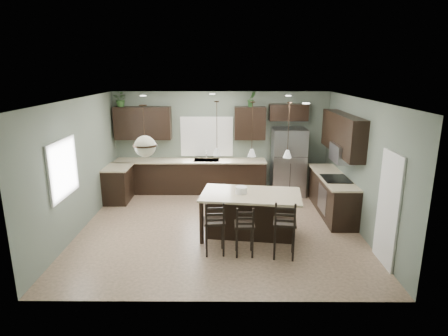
% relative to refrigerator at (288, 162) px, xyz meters
% --- Properties ---
extents(ground, '(6.00, 6.00, 0.00)m').
position_rel_refrigerator_xyz_m(ground, '(-1.86, -2.28, -0.93)').
color(ground, '#9E8466').
rests_on(ground, ground).
extents(pantry_door, '(0.04, 0.82, 2.04)m').
position_rel_refrigerator_xyz_m(pantry_door, '(1.12, -3.83, 0.09)').
color(pantry_door, white).
rests_on(pantry_door, ground).
extents(window_back, '(1.35, 0.02, 1.00)m').
position_rel_refrigerator_xyz_m(window_back, '(-2.26, 0.46, 0.62)').
color(window_back, white).
rests_on(window_back, room_shell).
extents(window_left, '(0.02, 1.10, 1.00)m').
position_rel_refrigerator_xyz_m(window_left, '(-4.84, -3.08, 0.62)').
color(window_left, white).
rests_on(window_left, room_shell).
extents(left_return_cabs, '(0.60, 0.90, 0.90)m').
position_rel_refrigerator_xyz_m(left_return_cabs, '(-4.56, -0.58, -0.48)').
color(left_return_cabs, black).
rests_on(left_return_cabs, ground).
extents(left_return_countertop, '(0.66, 0.96, 0.04)m').
position_rel_refrigerator_xyz_m(left_return_countertop, '(-4.54, -0.58, -0.01)').
color(left_return_countertop, beige).
rests_on(left_return_countertop, left_return_cabs).
extents(back_lower_cabs, '(4.20, 0.60, 0.90)m').
position_rel_refrigerator_xyz_m(back_lower_cabs, '(-2.71, 0.17, -0.48)').
color(back_lower_cabs, black).
rests_on(back_lower_cabs, ground).
extents(back_countertop, '(4.20, 0.66, 0.04)m').
position_rel_refrigerator_xyz_m(back_countertop, '(-2.71, 0.15, -0.01)').
color(back_countertop, beige).
rests_on(back_countertop, back_lower_cabs).
extents(sink_inset, '(0.70, 0.45, 0.01)m').
position_rel_refrigerator_xyz_m(sink_inset, '(-2.26, 0.15, 0.01)').
color(sink_inset, gray).
rests_on(sink_inset, back_countertop).
extents(faucet, '(0.02, 0.02, 0.28)m').
position_rel_refrigerator_xyz_m(faucet, '(-2.26, 0.12, 0.16)').
color(faucet, silver).
rests_on(faucet, back_countertop).
extents(back_upper_left, '(1.55, 0.34, 0.90)m').
position_rel_refrigerator_xyz_m(back_upper_left, '(-4.01, 0.30, 1.02)').
color(back_upper_left, black).
rests_on(back_upper_left, room_shell).
extents(back_upper_right, '(0.85, 0.34, 0.90)m').
position_rel_refrigerator_xyz_m(back_upper_right, '(-1.06, 0.30, 1.02)').
color(back_upper_right, black).
rests_on(back_upper_right, room_shell).
extents(fridge_header, '(1.05, 0.34, 0.45)m').
position_rel_refrigerator_xyz_m(fridge_header, '(-0.01, 0.30, 1.32)').
color(fridge_header, black).
rests_on(fridge_header, room_shell).
extents(right_lower_cabs, '(0.60, 2.35, 0.90)m').
position_rel_refrigerator_xyz_m(right_lower_cabs, '(0.84, -1.40, -0.48)').
color(right_lower_cabs, black).
rests_on(right_lower_cabs, ground).
extents(right_countertop, '(0.66, 2.35, 0.04)m').
position_rel_refrigerator_xyz_m(right_countertop, '(0.82, -1.40, -0.01)').
color(right_countertop, beige).
rests_on(right_countertop, right_lower_cabs).
extents(cooktop, '(0.58, 0.75, 0.02)m').
position_rel_refrigerator_xyz_m(cooktop, '(0.82, -1.68, 0.02)').
color(cooktop, black).
rests_on(cooktop, right_countertop).
extents(wall_oven_front, '(0.01, 0.72, 0.60)m').
position_rel_refrigerator_xyz_m(wall_oven_front, '(0.54, -1.68, -0.48)').
color(wall_oven_front, gray).
rests_on(wall_oven_front, right_lower_cabs).
extents(right_upper_cabs, '(0.34, 2.35, 0.90)m').
position_rel_refrigerator_xyz_m(right_upper_cabs, '(0.97, -1.40, 1.02)').
color(right_upper_cabs, black).
rests_on(right_upper_cabs, room_shell).
extents(microwave, '(0.40, 0.75, 0.40)m').
position_rel_refrigerator_xyz_m(microwave, '(0.92, -1.68, 0.62)').
color(microwave, gray).
rests_on(microwave, right_upper_cabs).
extents(refrigerator, '(0.90, 0.74, 1.85)m').
position_rel_refrigerator_xyz_m(refrigerator, '(0.00, 0.00, 0.00)').
color(refrigerator, '#97969E').
rests_on(refrigerator, ground).
extents(kitchen_island, '(2.15, 1.40, 0.92)m').
position_rel_refrigerator_xyz_m(kitchen_island, '(-1.20, -2.70, -0.46)').
color(kitchen_island, black).
rests_on(kitchen_island, ground).
extents(serving_dish, '(0.24, 0.24, 0.14)m').
position_rel_refrigerator_xyz_m(serving_dish, '(-1.40, -2.67, 0.07)').
color(serving_dish, white).
rests_on(serving_dish, kitchen_island).
extents(bar_stool_left, '(0.42, 0.42, 1.06)m').
position_rel_refrigerator_xyz_m(bar_stool_left, '(-1.92, -3.48, -0.39)').
color(bar_stool_left, black).
rests_on(bar_stool_left, ground).
extents(bar_stool_center, '(0.37, 0.37, 0.99)m').
position_rel_refrigerator_xyz_m(bar_stool_center, '(-1.37, -3.54, -0.43)').
color(bar_stool_center, black).
rests_on(bar_stool_center, ground).
extents(bar_stool_right, '(0.47, 0.47, 1.12)m').
position_rel_refrigerator_xyz_m(bar_stool_right, '(-0.64, -3.61, -0.36)').
color(bar_stool_right, black).
rests_on(bar_stool_right, ground).
extents(pendant_left, '(0.17, 0.17, 1.10)m').
position_rel_refrigerator_xyz_m(pendant_left, '(-1.89, -2.61, 1.32)').
color(pendant_left, silver).
rests_on(pendant_left, room_shell).
extents(pendant_center, '(0.17, 0.17, 1.10)m').
position_rel_refrigerator_xyz_m(pendant_center, '(-1.20, -2.70, 1.32)').
color(pendant_center, white).
rests_on(pendant_center, room_shell).
extents(pendant_right, '(0.17, 0.17, 1.10)m').
position_rel_refrigerator_xyz_m(pendant_right, '(-0.51, -2.79, 1.32)').
color(pendant_right, white).
rests_on(pendant_right, room_shell).
extents(chandelier, '(0.43, 0.43, 0.94)m').
position_rel_refrigerator_xyz_m(chandelier, '(-3.17, -3.38, 1.40)').
color(chandelier, beige).
rests_on(chandelier, room_shell).
extents(plant_back_left, '(0.45, 0.42, 0.41)m').
position_rel_refrigerator_xyz_m(plant_back_left, '(-4.56, 0.27, 1.68)').
color(plant_back_left, '#2E5425').
rests_on(plant_back_left, back_upper_left).
extents(plant_back_right, '(0.28, 0.26, 0.42)m').
position_rel_refrigerator_xyz_m(plant_back_right, '(-1.02, 0.27, 1.68)').
color(plant_back_right, '#274F22').
rests_on(plant_back_right, back_upper_right).
extents(room_shell, '(6.00, 6.00, 6.00)m').
position_rel_refrigerator_xyz_m(room_shell, '(-1.86, -2.28, 0.77)').
color(room_shell, slate).
rests_on(room_shell, ground).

